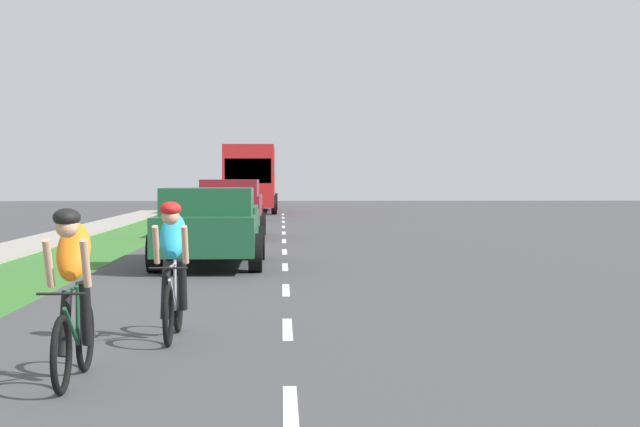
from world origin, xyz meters
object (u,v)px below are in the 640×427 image
pickup_dark_green (210,227)px  cyclist_lead (73,293)px  bus_red (251,175)px  suv_maroon (230,207)px  sedan_blue (239,203)px  cyclist_trailing (173,269)px

pickup_dark_green → cyclist_lead: bearing=-91.8°
cyclist_lead → bus_red: 45.88m
pickup_dark_green → bus_red: (-0.13, 33.78, 1.15)m
bus_red → suv_maroon: bearing=-89.9°
suv_maroon → bus_red: 23.52m
suv_maroon → sedan_blue: (-0.21, 11.90, -0.18)m
sedan_blue → pickup_dark_green: bearing=-89.2°
pickup_dark_green → bus_red: bearing=90.2°
suv_maroon → bus_red: size_ratio=0.41×
pickup_dark_green → suv_maroon: (-0.10, 10.28, 0.12)m
pickup_dark_green → suv_maroon: 10.28m
cyclist_trailing → suv_maroon: suv_maroon is taller
cyclist_trailing → suv_maroon: (-0.36, 19.93, 0.14)m
pickup_dark_green → suv_maroon: bearing=90.6°
cyclist_lead → bus_red: bus_red is taller
pickup_dark_green → suv_maroon: size_ratio=1.09×
cyclist_lead → pickup_dark_green: pickup_dark_green is taller
cyclist_lead → sedan_blue: size_ratio=0.40×
sedan_blue → cyclist_trailing: bearing=-89.0°
cyclist_lead → cyclist_trailing: size_ratio=1.00×
suv_maroon → cyclist_trailing: bearing=-89.0°
cyclist_lead → pickup_dark_green: size_ratio=0.34×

